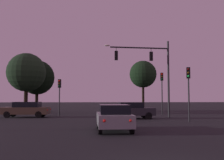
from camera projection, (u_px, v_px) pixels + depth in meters
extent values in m
plane|color=black|center=(111.00, 114.00, 30.93)|extent=(168.00, 168.00, 0.00)
cylinder|color=#232326|center=(168.00, 79.00, 25.70)|extent=(0.20, 0.20, 7.61)
cylinder|color=#232326|center=(140.00, 48.00, 25.50)|extent=(5.85, 0.59, 0.14)
ellipsoid|color=#F4EACC|center=(107.00, 45.00, 25.06)|extent=(0.56, 0.28, 0.16)
cylinder|color=#232326|center=(151.00, 50.00, 25.66)|extent=(0.05, 0.05, 0.36)
cube|color=black|center=(151.00, 56.00, 25.61)|extent=(0.32, 0.26, 0.90)
sphere|color=#4C0A0A|center=(151.00, 54.00, 25.77)|extent=(0.18, 0.18, 0.18)
sphere|color=#F9A319|center=(151.00, 56.00, 25.75)|extent=(0.18, 0.18, 0.18)
sphere|color=#0C4219|center=(151.00, 59.00, 25.73)|extent=(0.18, 0.18, 0.18)
cylinder|color=#232326|center=(116.00, 49.00, 25.16)|extent=(0.05, 0.05, 0.38)
cube|color=black|center=(116.00, 56.00, 25.12)|extent=(0.32, 0.26, 0.90)
sphere|color=#4C0A0A|center=(116.00, 53.00, 25.28)|extent=(0.18, 0.18, 0.18)
sphere|color=#F9A319|center=(116.00, 56.00, 25.26)|extent=(0.18, 0.18, 0.18)
sphere|color=#0C4219|center=(116.00, 59.00, 25.24)|extent=(0.18, 0.18, 0.18)
cylinder|color=#232326|center=(189.00, 100.00, 20.70)|extent=(0.12, 0.12, 3.48)
cube|color=black|center=(188.00, 73.00, 20.85)|extent=(0.36, 0.32, 0.90)
sphere|color=#4C0A0A|center=(188.00, 69.00, 20.74)|extent=(0.18, 0.18, 0.18)
sphere|color=#56380C|center=(188.00, 73.00, 20.72)|extent=(0.18, 0.18, 0.18)
sphere|color=#1EE04C|center=(188.00, 76.00, 20.70)|extent=(0.18, 0.18, 0.18)
cylinder|color=#232326|center=(59.00, 102.00, 27.28)|extent=(0.12, 0.12, 2.99)
cube|color=black|center=(60.00, 84.00, 27.41)|extent=(0.33, 0.28, 0.90)
sphere|color=red|center=(59.00, 81.00, 27.29)|extent=(0.18, 0.18, 0.18)
sphere|color=#56380C|center=(59.00, 83.00, 27.27)|extent=(0.18, 0.18, 0.18)
sphere|color=#0C4219|center=(59.00, 86.00, 27.25)|extent=(0.18, 0.18, 0.18)
cylinder|color=#232326|center=(162.00, 98.00, 29.15)|extent=(0.12, 0.12, 3.86)
cube|color=black|center=(162.00, 77.00, 29.32)|extent=(0.32, 0.27, 0.90)
sphere|color=red|center=(162.00, 74.00, 29.20)|extent=(0.18, 0.18, 0.18)
sphere|color=#56380C|center=(162.00, 77.00, 29.18)|extent=(0.18, 0.18, 0.18)
sphere|color=#0C4219|center=(162.00, 79.00, 29.16)|extent=(0.18, 0.18, 0.18)
cube|color=gray|center=(114.00, 119.00, 14.99)|extent=(1.98, 4.05, 0.68)
cube|color=black|center=(114.00, 109.00, 14.89)|extent=(1.68, 2.20, 0.52)
cylinder|color=black|center=(98.00, 123.00, 16.21)|extent=(0.21, 0.64, 0.64)
cylinder|color=black|center=(125.00, 123.00, 16.36)|extent=(0.21, 0.64, 0.64)
cylinder|color=black|center=(100.00, 128.00, 13.58)|extent=(0.21, 0.64, 0.64)
cylinder|color=black|center=(132.00, 128.00, 13.73)|extent=(0.21, 0.64, 0.64)
sphere|color=red|center=(104.00, 121.00, 12.94)|extent=(0.14, 0.14, 0.14)
sphere|color=red|center=(130.00, 121.00, 13.05)|extent=(0.14, 0.14, 0.14)
cube|color=#473828|center=(26.00, 111.00, 25.45)|extent=(4.62, 2.06, 0.68)
cube|color=black|center=(27.00, 104.00, 25.49)|extent=(2.52, 1.70, 0.52)
cylinder|color=black|center=(7.00, 115.00, 24.57)|extent=(0.65, 0.23, 0.64)
cylinder|color=black|center=(13.00, 114.00, 26.22)|extent=(0.65, 0.23, 0.64)
cylinder|color=black|center=(39.00, 115.00, 24.63)|extent=(0.65, 0.23, 0.64)
cylinder|color=black|center=(43.00, 114.00, 26.28)|extent=(0.65, 0.23, 0.64)
sphere|color=red|center=(47.00, 110.00, 24.85)|extent=(0.14, 0.14, 0.14)
sphere|color=red|center=(50.00, 109.00, 26.14)|extent=(0.14, 0.14, 0.14)
cube|color=#232328|center=(132.00, 111.00, 23.74)|extent=(4.02, 2.10, 0.68)
cube|color=black|center=(131.00, 105.00, 23.76)|extent=(2.21, 1.73, 0.52)
cylinder|color=black|center=(144.00, 115.00, 24.70)|extent=(0.65, 0.24, 0.64)
cylinder|color=black|center=(148.00, 116.00, 23.04)|extent=(0.65, 0.24, 0.64)
cylinder|color=black|center=(117.00, 115.00, 24.39)|extent=(0.65, 0.24, 0.64)
cylinder|color=black|center=(120.00, 116.00, 22.73)|extent=(0.65, 0.24, 0.64)
sphere|color=red|center=(110.00, 110.00, 24.16)|extent=(0.14, 0.14, 0.14)
sphere|color=red|center=(112.00, 111.00, 22.86)|extent=(0.14, 0.14, 0.14)
cylinder|color=black|center=(26.00, 100.00, 31.01)|extent=(0.45, 0.45, 3.37)
sphere|color=black|center=(26.00, 72.00, 31.24)|extent=(4.67, 4.67, 4.67)
cylinder|color=black|center=(143.00, 96.00, 44.75)|extent=(0.41, 0.41, 4.40)
sphere|color=black|center=(143.00, 74.00, 45.02)|extent=(4.70, 4.70, 4.70)
cylinder|color=black|center=(37.00, 101.00, 35.93)|extent=(0.43, 0.43, 3.09)
sphere|color=black|center=(37.00, 77.00, 36.15)|extent=(4.82, 4.82, 4.82)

